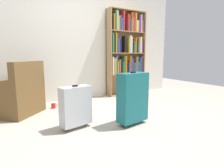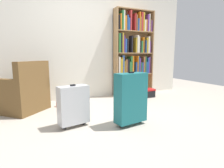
{
  "view_description": "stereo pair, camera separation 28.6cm",
  "coord_description": "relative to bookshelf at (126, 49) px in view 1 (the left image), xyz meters",
  "views": [
    {
      "loc": [
        -1.54,
        -2.31,
        1.0
      ],
      "look_at": [
        -0.12,
        0.13,
        0.55
      ],
      "focal_mm": 29.08,
      "sensor_mm": 36.0,
      "label": 1
    },
    {
      "loc": [
        -1.29,
        -2.44,
        1.0
      ],
      "look_at": [
        -0.12,
        0.13,
        0.55
      ],
      "focal_mm": 29.08,
      "sensor_mm": 36.0,
      "label": 2
    }
  ],
  "objects": [
    {
      "name": "ground_plane",
      "position": [
        -1.08,
        -1.51,
        -1.16
      ],
      "size": [
        8.91,
        8.91,
        0.0
      ],
      "primitive_type": "plane",
      "color": "#B2A899"
    },
    {
      "name": "back_wall",
      "position": [
        -1.08,
        0.19,
        0.14
      ],
      "size": [
        5.09,
        0.1,
        2.6
      ],
      "primitive_type": "cube",
      "color": "silver",
      "rests_on": "ground"
    },
    {
      "name": "bookshelf",
      "position": [
        0.0,
        0.0,
        0.0
      ],
      "size": [
        1.02,
        0.26,
        2.08
      ],
      "color": "#A87F51",
      "rests_on": "ground"
    },
    {
      "name": "armchair",
      "position": [
        -2.51,
        -0.4,
        -0.84
      ],
      "size": [
        0.99,
        0.99,
        0.9
      ],
      "color": "brown",
      "rests_on": "ground"
    },
    {
      "name": "mug",
      "position": [
        -1.91,
        -0.37,
        -1.11
      ],
      "size": [
        0.12,
        0.08,
        0.1
      ],
      "color": "red",
      "rests_on": "ground"
    },
    {
      "name": "storage_box",
      "position": [
        0.11,
        -0.4,
        -1.06
      ],
      "size": [
        0.45,
        0.23,
        0.2
      ],
      "color": "black",
      "rests_on": "ground"
    },
    {
      "name": "suitcase_teal",
      "position": [
        -1.09,
        -1.77,
        -0.76
      ],
      "size": [
        0.49,
        0.27,
        0.77
      ],
      "color": "#19666B",
      "rests_on": "ground"
    },
    {
      "name": "suitcase_silver",
      "position": [
        -1.85,
        -1.5,
        -0.85
      ],
      "size": [
        0.45,
        0.26,
        0.6
      ],
      "color": "#B7BABF",
      "rests_on": "ground"
    }
  ]
}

